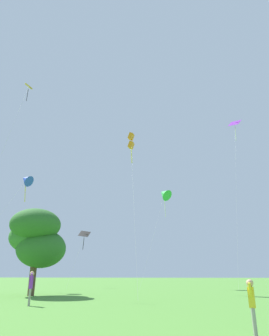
{
  "coord_description": "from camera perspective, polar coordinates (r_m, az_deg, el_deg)",
  "views": [
    {
      "loc": [
        -2.36,
        -4.27,
        1.59
      ],
      "look_at": [
        -7.88,
        29.89,
        13.88
      ],
      "focal_mm": 32.28,
      "sensor_mm": 36.0,
      "label": 1
    }
  ],
  "objects": [
    {
      "name": "person_in_red_shirt",
      "position": [
        18.83,
        -18.99,
        -20.14
      ],
      "size": [
        0.33,
        0.55,
        1.79
      ],
      "color": "gray",
      "rests_on": "ground_plane"
    },
    {
      "name": "kite_green_small",
      "position": [
        43.35,
        5.62,
        -4.88
      ],
      "size": [
        4.05,
        7.52,
        13.58
      ],
      "color": "green",
      "rests_on": "ground_plane"
    },
    {
      "name": "tree_right_cluster",
      "position": [
        27.86,
        -17.95,
        -12.41
      ],
      "size": [
        4.99,
        5.02,
        6.98
      ],
      "color": "brown",
      "rests_on": "ground_plane"
    },
    {
      "name": "kite_purple_streamer",
      "position": [
        54.99,
        18.44,
        7.02
      ],
      "size": [
        5.09,
        11.06,
        27.24
      ],
      "color": "purple",
      "rests_on": "ground_plane"
    },
    {
      "name": "kite_black_large",
      "position": [
        45.71,
        -9.52,
        -12.65
      ],
      "size": [
        1.78,
        5.07,
        7.83
      ],
      "color": "black",
      "rests_on": "ground_plane"
    },
    {
      "name": "kite_yellow_diamond",
      "position": [
        36.11,
        -20.04,
        12.37
      ],
      "size": [
        2.71,
        10.36,
        22.49
      ],
      "color": "yellow",
      "rests_on": "ground_plane"
    },
    {
      "name": "person_child_small",
      "position": [
        9.8,
        21.29,
        -22.44
      ],
      "size": [
        0.21,
        0.47,
        1.47
      ],
      "color": "gray",
      "rests_on": "ground_plane"
    },
    {
      "name": "kite_orange_box",
      "position": [
        36.42,
        -0.65,
        5.02
      ],
      "size": [
        2.86,
        11.64,
        17.85
      ],
      "color": "orange",
      "rests_on": "ground_plane"
    },
    {
      "name": "kite_blue_delta",
      "position": [
        38.46,
        -19.81,
        -2.11
      ],
      "size": [
        2.19,
        9.5,
        13.24
      ],
      "color": "blue",
      "rests_on": "ground_plane"
    }
  ]
}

